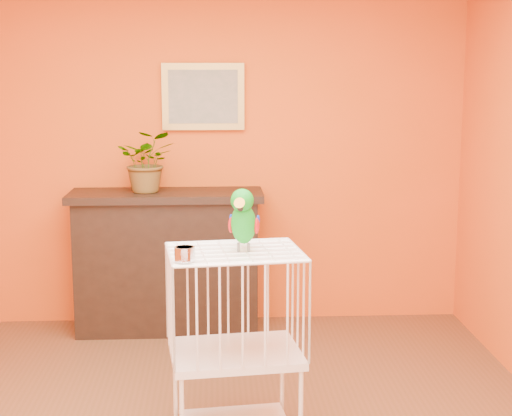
{
  "coord_description": "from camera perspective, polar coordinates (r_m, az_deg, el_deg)",
  "views": [
    {
      "loc": [
        0.09,
        -3.75,
        1.96
      ],
      "look_at": [
        0.29,
        0.19,
        1.26
      ],
      "focal_mm": 55.0,
      "sensor_mm": 36.0,
      "label": 1
    }
  ],
  "objects": [
    {
      "name": "room_shell",
      "position": [
        3.76,
        -4.31,
        4.37
      ],
      "size": [
        4.5,
        4.5,
        4.5
      ],
      "color": "#E65415",
      "rests_on": "ground"
    },
    {
      "name": "console_cabinet",
      "position": [
        5.93,
        -6.49,
        -3.87
      ],
      "size": [
        1.43,
        0.51,
        1.06
      ],
      "color": "black",
      "rests_on": "ground"
    },
    {
      "name": "potted_plant",
      "position": [
        5.81,
        -7.89,
        2.88
      ],
      "size": [
        0.42,
        0.47,
        0.36
      ],
      "primitive_type": "imported",
      "rotation": [
        0.0,
        0.0,
        -0.03
      ],
      "color": "#26722D",
      "rests_on": "console_cabinet"
    },
    {
      "name": "framed_picture",
      "position": [
        5.97,
        -3.86,
        8.08
      ],
      "size": [
        0.62,
        0.04,
        0.5
      ],
      "color": "#B38F40",
      "rests_on": "room_shell"
    },
    {
      "name": "birdcage",
      "position": [
        4.16,
        -1.53,
        -9.84
      ],
      "size": [
        0.73,
        0.59,
        1.04
      ],
      "rotation": [
        0.0,
        0.0,
        0.12
      ],
      "color": "white",
      "rests_on": "ground"
    },
    {
      "name": "feed_cup",
      "position": [
        3.8,
        -5.21,
        -3.35
      ],
      "size": [
        0.1,
        0.1,
        0.07
      ],
      "primitive_type": "cylinder",
      "color": "silver",
      "rests_on": "birdcage"
    },
    {
      "name": "parrot",
      "position": [
        3.97,
        -0.92,
        -0.82
      ],
      "size": [
        0.17,
        0.3,
        0.33
      ],
      "rotation": [
        0.0,
        0.0,
        -0.2
      ],
      "color": "#59544C",
      "rests_on": "birdcage"
    }
  ]
}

